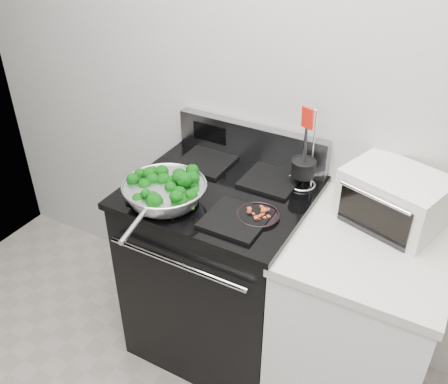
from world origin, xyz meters
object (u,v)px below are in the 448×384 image
Objects in this scene: skillet at (164,191)px; bacon_plate at (258,213)px; toaster_oven at (394,198)px; utensil_holder at (303,172)px; gas_range at (220,268)px.

bacon_plate is (0.39, 0.10, -0.04)m from skillet.
utensil_holder is at bearing -166.91° from toaster_oven.
gas_range is 0.58m from skillet.
utensil_holder reaches higher than gas_range.
utensil_holder is 0.84× the size of toaster_oven.
toaster_oven is (0.85, 0.37, 0.02)m from skillet.
bacon_plate is at bearing -24.26° from gas_range.
skillet is 0.61m from utensil_holder.
gas_range is at bearing -148.85° from toaster_oven.
utensil_holder is (0.30, 0.20, 0.53)m from gas_range.
bacon_plate is 0.40× the size of toaster_oven.
skillet reaches higher than bacon_plate.
bacon_plate is 0.32m from utensil_holder.
gas_range is 6.39× the size of bacon_plate.
gas_range reaches higher than bacon_plate.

